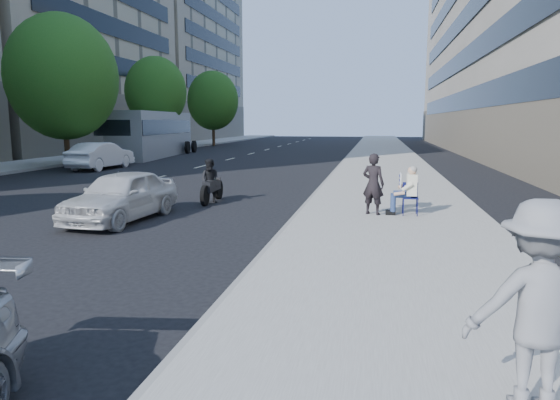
% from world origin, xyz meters
% --- Properties ---
extents(ground, '(160.00, 160.00, 0.00)m').
position_xyz_m(ground, '(0.00, 0.00, 0.00)').
color(ground, black).
rests_on(ground, ground).
extents(near_sidewalk, '(5.00, 120.00, 0.15)m').
position_xyz_m(near_sidewalk, '(4.00, 20.00, 0.07)').
color(near_sidewalk, gray).
rests_on(near_sidewalk, ground).
extents(far_sidewalk, '(4.50, 120.00, 0.15)m').
position_xyz_m(far_sidewalk, '(-16.75, 20.00, 0.07)').
color(far_sidewalk, gray).
rests_on(far_sidewalk, ground).
extents(far_bldg_north, '(22.00, 28.00, 28.00)m').
position_xyz_m(far_bldg_north, '(-30.00, 62.00, 14.00)').
color(far_bldg_north, tan).
rests_on(far_bldg_north, ground).
extents(tree_far_c, '(6.00, 6.00, 8.47)m').
position_xyz_m(tree_far_c, '(-13.70, 18.00, 5.02)').
color(tree_far_c, '#382616').
rests_on(tree_far_c, ground).
extents(tree_far_d, '(4.80, 4.80, 7.65)m').
position_xyz_m(tree_far_d, '(-13.70, 30.00, 4.89)').
color(tree_far_d, '#382616').
rests_on(tree_far_d, ground).
extents(tree_far_e, '(5.40, 5.40, 7.89)m').
position_xyz_m(tree_far_e, '(-13.70, 44.00, 4.78)').
color(tree_far_e, '#382616').
rests_on(tree_far_e, ground).
extents(seated_protester, '(0.83, 1.12, 1.31)m').
position_xyz_m(seated_protester, '(4.33, 5.93, 0.87)').
color(seated_protester, '#131653').
rests_on(seated_protester, near_sidewalk).
extents(jogger, '(1.22, 0.75, 1.83)m').
position_xyz_m(jogger, '(4.90, -3.17, 1.06)').
color(jogger, slate).
rests_on(jogger, near_sidewalk).
extents(pedestrian_woman, '(0.69, 0.57, 1.63)m').
position_xyz_m(pedestrian_woman, '(3.46, 5.82, 0.97)').
color(pedestrian_woman, black).
rests_on(pedestrian_woman, near_sidewalk).
extents(white_sedan_near, '(1.87, 4.02, 1.33)m').
position_xyz_m(white_sedan_near, '(-3.08, 4.47, 0.67)').
color(white_sedan_near, silver).
rests_on(white_sedan_near, ground).
extents(white_sedan_mid, '(1.76, 4.52, 1.47)m').
position_xyz_m(white_sedan_mid, '(-11.39, 17.59, 0.73)').
color(white_sedan_mid, white).
rests_on(white_sedan_mid, ground).
extents(motorcycle, '(0.71, 2.04, 1.42)m').
position_xyz_m(motorcycle, '(-1.69, 7.73, 0.64)').
color(motorcycle, black).
rests_on(motorcycle, ground).
extents(bus, '(3.87, 12.28, 3.30)m').
position_xyz_m(bus, '(-12.89, 27.60, 1.64)').
color(bus, slate).
rests_on(bus, ground).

